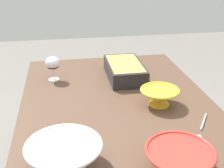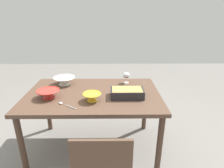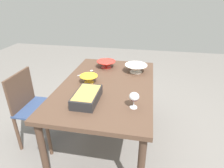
# 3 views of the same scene
# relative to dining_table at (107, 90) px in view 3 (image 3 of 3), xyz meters

# --- Properties ---
(ground_plane) EXTENTS (8.00, 8.00, 0.00)m
(ground_plane) POSITION_rel_dining_table_xyz_m (0.00, 0.00, -0.68)
(ground_plane) COLOR gray
(dining_table) EXTENTS (1.48, 0.95, 0.76)m
(dining_table) POSITION_rel_dining_table_xyz_m (0.00, 0.00, 0.00)
(dining_table) COLOR brown
(dining_table) RESTS_ON ground_plane
(chair) EXTENTS (0.44, 0.41, 0.85)m
(chair) POSITION_rel_dining_table_xyz_m (-0.13, 0.83, -0.20)
(chair) COLOR #334772
(chair) RESTS_ON ground_plane
(wine_glass) EXTENTS (0.08, 0.08, 0.14)m
(wine_glass) POSITION_rel_dining_table_xyz_m (-0.40, -0.31, 0.18)
(wine_glass) COLOR white
(wine_glass) RESTS_ON dining_table
(casserole_dish) EXTENTS (0.35, 0.20, 0.09)m
(casserole_dish) POSITION_rel_dining_table_xyz_m (-0.37, 0.10, 0.13)
(casserole_dish) COLOR #262628
(casserole_dish) RESTS_ON dining_table
(mixing_bowl) EXTENTS (0.24, 0.24, 0.09)m
(mixing_bowl) POSITION_rel_dining_table_xyz_m (0.46, 0.11, 0.13)
(mixing_bowl) COLOR red
(mixing_bowl) RESTS_ON dining_table
(small_bowl) EXTENTS (0.26, 0.26, 0.10)m
(small_bowl) POSITION_rel_dining_table_xyz_m (0.37, -0.27, 0.13)
(small_bowl) COLOR white
(small_bowl) RESTS_ON dining_table
(serving_bowl) EXTENTS (0.19, 0.19, 0.08)m
(serving_bowl) POSITION_rel_dining_table_xyz_m (-0.01, 0.19, 0.13)
(serving_bowl) COLOR yellow
(serving_bowl) RESTS_ON dining_table
(serving_spoon) EXTENTS (0.20, 0.15, 0.01)m
(serving_spoon) POSITION_rel_dining_table_xyz_m (0.26, 0.28, 0.08)
(serving_spoon) COLOR silver
(serving_spoon) RESTS_ON dining_table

